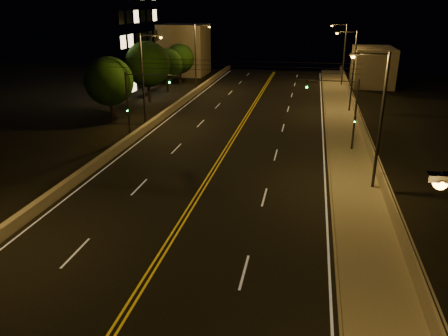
% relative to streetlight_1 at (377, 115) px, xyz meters
% --- Properties ---
extents(road, '(18.00, 120.00, 0.02)m').
position_rel_streetlight_1_xyz_m(road, '(-11.53, -2.09, -5.45)').
color(road, black).
rests_on(road, ground).
extents(sidewalk, '(3.60, 120.00, 0.30)m').
position_rel_streetlight_1_xyz_m(sidewalk, '(-0.73, -2.09, -5.31)').
color(sidewalk, gray).
rests_on(sidewalk, ground).
extents(curb, '(0.14, 120.00, 0.15)m').
position_rel_streetlight_1_xyz_m(curb, '(-2.60, -2.09, -5.39)').
color(curb, gray).
rests_on(curb, ground).
extents(parapet_wall, '(0.30, 120.00, 1.00)m').
position_rel_streetlight_1_xyz_m(parapet_wall, '(0.92, -2.09, -4.66)').
color(parapet_wall, gray).
rests_on(parapet_wall, sidewalk).
extents(jersey_barrier, '(0.45, 120.00, 0.76)m').
position_rel_streetlight_1_xyz_m(jersey_barrier, '(-20.79, -2.09, -5.08)').
color(jersey_barrier, gray).
rests_on(jersey_barrier, ground).
extents(distant_building_right, '(6.00, 10.00, 5.89)m').
position_rel_streetlight_1_xyz_m(distant_building_right, '(4.97, 44.36, -2.51)').
color(distant_building_right, gray).
rests_on(distant_building_right, ground).
extents(distant_building_left, '(8.00, 8.00, 8.90)m').
position_rel_streetlight_1_xyz_m(distant_building_left, '(-27.53, 49.39, -1.01)').
color(distant_building_left, gray).
rests_on(distant_building_left, ground).
extents(parapet_rail, '(0.06, 120.00, 0.06)m').
position_rel_streetlight_1_xyz_m(parapet_rail, '(0.92, -2.09, -4.13)').
color(parapet_rail, black).
rests_on(parapet_rail, parapet_wall).
extents(lane_markings, '(17.32, 116.00, 0.00)m').
position_rel_streetlight_1_xyz_m(lane_markings, '(-11.53, -2.16, -5.44)').
color(lane_markings, silver).
rests_on(lane_markings, road).
extents(streetlight_1, '(2.55, 0.28, 9.49)m').
position_rel_streetlight_1_xyz_m(streetlight_1, '(0.00, 0.00, 0.00)').
color(streetlight_1, '#2D2D33').
rests_on(streetlight_1, ground).
extents(streetlight_2, '(2.55, 0.28, 9.49)m').
position_rel_streetlight_1_xyz_m(streetlight_2, '(0.00, 23.78, 0.00)').
color(streetlight_2, '#2D2D33').
rests_on(streetlight_2, ground).
extents(streetlight_3, '(2.55, 0.28, 9.49)m').
position_rel_streetlight_1_xyz_m(streetlight_3, '(0.00, 42.01, 0.00)').
color(streetlight_3, '#2D2D33').
rests_on(streetlight_3, ground).
extents(streetlight_5, '(2.55, 0.28, 9.49)m').
position_rel_streetlight_1_xyz_m(streetlight_5, '(-21.46, 13.71, 0.00)').
color(streetlight_5, '#2D2D33').
rests_on(streetlight_5, ground).
extents(streetlight_6, '(2.55, 0.28, 9.49)m').
position_rel_streetlight_1_xyz_m(streetlight_6, '(-21.46, 35.25, 0.00)').
color(streetlight_6, '#2D2D33').
rests_on(streetlight_6, ground).
extents(traffic_signal_right, '(5.11, 0.31, 6.41)m').
position_rel_streetlight_1_xyz_m(traffic_signal_right, '(-1.50, 8.53, -1.43)').
color(traffic_signal_right, '#2D2D33').
rests_on(traffic_signal_right, ground).
extents(traffic_signal_left, '(5.11, 0.31, 6.41)m').
position_rel_streetlight_1_xyz_m(traffic_signal_left, '(-20.36, 8.53, -1.43)').
color(traffic_signal_left, '#2D2D33').
rests_on(traffic_signal_left, ground).
extents(overhead_wires, '(22.00, 0.03, 0.83)m').
position_rel_streetlight_1_xyz_m(overhead_wires, '(-11.53, 7.41, 1.94)').
color(overhead_wires, black).
extents(building_tower, '(24.00, 15.00, 25.54)m').
position_rel_streetlight_1_xyz_m(building_tower, '(-39.87, 29.40, 6.74)').
color(building_tower, gray).
rests_on(building_tower, ground).
extents(tree_0, '(5.24, 5.24, 7.10)m').
position_rel_streetlight_1_xyz_m(tree_0, '(-25.81, 14.27, -0.99)').
color(tree_0, black).
rests_on(tree_0, ground).
extents(tree_1, '(5.84, 5.84, 7.91)m').
position_rel_streetlight_1_xyz_m(tree_1, '(-25.34, 24.74, -0.47)').
color(tree_1, black).
rests_on(tree_1, ground).
extents(tree_2, '(4.66, 4.66, 6.31)m').
position_rel_streetlight_1_xyz_m(tree_2, '(-25.41, 32.50, -1.48)').
color(tree_2, black).
rests_on(tree_2, ground).
extents(tree_3, '(4.69, 4.69, 6.36)m').
position_rel_streetlight_1_xyz_m(tree_3, '(-25.49, 39.40, -1.45)').
color(tree_3, black).
rests_on(tree_3, ground).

